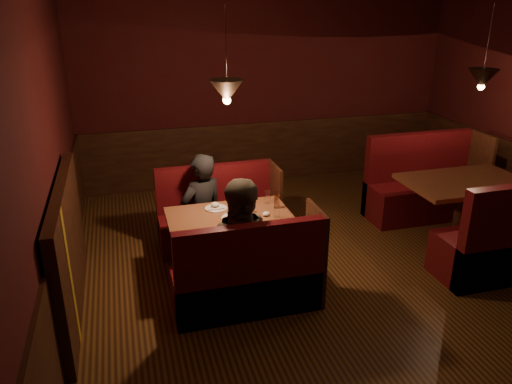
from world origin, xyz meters
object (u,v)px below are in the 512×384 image
object	(u,v)px
diner_b	(246,228)
main_bench_near	(250,282)
second_table	(463,196)
diner_a	(201,190)
second_bench_far	(423,190)
main_table	(231,228)
main_bench_far	(219,220)

from	to	relation	value
diner_b	main_bench_near	bearing A→B (deg)	-78.11
main_bench_near	second_table	xyz separation A→B (m)	(2.93, 0.75, 0.30)
diner_a	diner_b	xyz separation A→B (m)	(0.22, -1.25, 0.04)
second_table	second_bench_far	xyz separation A→B (m)	(0.03, 0.88, -0.24)
main_table	diner_a	size ratio (longest dim) A/B	0.84
second_bench_far	main_table	bearing A→B (deg)	-163.72
main_bench_near	diner_a	xyz separation A→B (m)	(-0.22, 1.39, 0.47)
diner_a	main_bench_far	bearing A→B (deg)	-174.87
main_table	diner_a	bearing A→B (deg)	108.33
main_table	second_table	xyz separation A→B (m)	(2.94, -0.01, 0.06)
main_bench_far	main_bench_near	xyz separation A→B (m)	(0.00, -1.51, 0.00)
second_table	diner_a	distance (m)	3.22
main_table	diner_b	xyz separation A→B (m)	(0.02, -0.62, 0.29)
main_table	diner_b	bearing A→B (deg)	-88.53
second_table	diner_a	xyz separation A→B (m)	(-3.15, 0.64, 0.18)
main_table	second_table	world-z (taller)	main_table
second_table	diner_b	size ratio (longest dim) A/B	0.88
main_table	second_bench_far	size ratio (longest dim) A/B	0.82
main_bench_far	diner_a	world-z (taller)	diner_a
second_bench_far	diner_b	world-z (taller)	diner_b
second_table	diner_b	bearing A→B (deg)	-168.19
main_table	second_bench_far	world-z (taller)	second_bench_far
main_table	main_bench_far	bearing A→B (deg)	88.83
second_bench_far	diner_a	distance (m)	3.22
main_bench_near	second_bench_far	xyz separation A→B (m)	(2.96, 1.63, 0.05)
main_bench_far	diner_a	size ratio (longest dim) A/B	0.93
main_bench_far	main_bench_near	size ratio (longest dim) A/B	1.00
second_bench_far	diner_a	size ratio (longest dim) A/B	1.03
main_table	main_bench_near	size ratio (longest dim) A/B	0.91
main_bench_far	second_table	world-z (taller)	main_bench_far
second_table	diner_b	xyz separation A→B (m)	(-2.93, -0.61, 0.22)
main_table	main_bench_far	distance (m)	0.79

